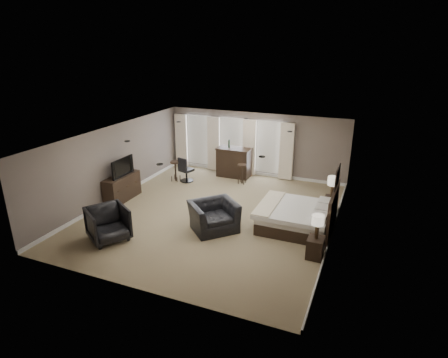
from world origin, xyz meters
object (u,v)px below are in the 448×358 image
at_px(lamp_far, 332,187).
at_px(dresser, 122,188).
at_px(bed, 294,206).
at_px(bar_stool_left, 176,171).
at_px(tv, 121,174).
at_px(armchair_near, 214,212).
at_px(nightstand_far, 331,205).
at_px(armchair_far, 108,222).
at_px(desk_chair, 186,169).
at_px(nightstand_near, 315,248).
at_px(lamp_near, 317,227).
at_px(bar_counter, 234,162).
at_px(bar_stool_right, 242,174).

distance_m(lamp_far, dresser, 7.13).
relative_size(bed, bar_stool_left, 2.57).
height_order(bed, dresser, bed).
xyz_separation_m(tv, armchair_near, (3.88, -0.82, -0.40)).
distance_m(lamp_far, armchair_near, 3.94).
bearing_deg(nightstand_far, armchair_far, -142.83).
bearing_deg(bed, desk_chair, 154.69).
height_order(nightstand_near, desk_chair, desk_chair).
relative_size(armchair_near, bar_stool_left, 1.59).
height_order(nightstand_near, armchair_far, armchair_far).
bearing_deg(dresser, nightstand_far, 13.57).
bearing_deg(tv, lamp_near, -100.08).
bearing_deg(desk_chair, lamp_near, 163.29).
distance_m(bed, armchair_far, 5.36).
distance_m(tv, desk_chair, 2.82).
bearing_deg(armchair_near, bed, -20.33).
bearing_deg(nightstand_far, desk_chair, 171.76).
relative_size(lamp_far, armchair_far, 0.66).
bearing_deg(bar_counter, dresser, -125.77).
relative_size(lamp_near, armchair_far, 0.61).
bearing_deg(lamp_far, bar_stool_left, 173.40).
bearing_deg(desk_chair, bar_counter, -122.91).
height_order(bar_counter, bar_stool_left, bar_counter).
bearing_deg(bar_stool_left, nightstand_near, -30.49).
height_order(bar_counter, bar_stool_right, bar_counter).
bearing_deg(lamp_near, lamp_far, 90.00).
distance_m(lamp_near, bar_counter, 6.55).
relative_size(nightstand_near, nightstand_far, 1.00).
distance_m(armchair_far, bar_stool_right, 5.96).
relative_size(nightstand_far, bar_stool_left, 0.67).
distance_m(nightstand_near, dresser, 7.03).
relative_size(tv, bar_stool_left, 1.36).
height_order(lamp_near, desk_chair, lamp_near).
bearing_deg(lamp_far, armchair_near, -140.62).
distance_m(lamp_near, armchair_far, 5.66).
bearing_deg(bar_counter, bed, -47.40).
bearing_deg(nightstand_near, bed, 121.54).
bearing_deg(lamp_near, armchair_near, 172.38).
xyz_separation_m(bed, tv, (-6.03, -0.22, 0.30)).
distance_m(bed, lamp_far, 1.72).
distance_m(nightstand_near, armchair_near, 3.08).
relative_size(tv, desk_chair, 1.10).
bearing_deg(nightstand_near, dresser, 169.92).
xyz_separation_m(nightstand_near, bar_stool_right, (-3.58, 4.36, 0.12)).
bearing_deg(lamp_far, bed, -121.54).
xyz_separation_m(lamp_near, dresser, (-6.92, 1.23, -0.42)).
bearing_deg(nightstand_far, nightstand_near, -90.00).
height_order(nightstand_far, armchair_far, armchair_far).
distance_m(nightstand_near, lamp_near, 0.59).
height_order(lamp_far, bar_stool_right, lamp_far).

